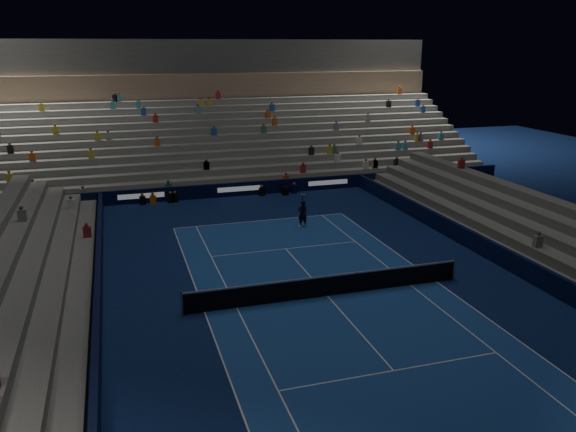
# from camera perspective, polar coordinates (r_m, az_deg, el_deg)

# --- Properties ---
(ground) EXTENTS (90.00, 90.00, 0.00)m
(ground) POSITION_cam_1_polar(r_m,az_deg,el_deg) (25.83, 3.93, -7.92)
(ground) COLOR #0C1C4A
(ground) RESTS_ON ground
(court_surface) EXTENTS (10.97, 23.77, 0.01)m
(court_surface) POSITION_cam_1_polar(r_m,az_deg,el_deg) (25.83, 3.93, -7.91)
(court_surface) COLOR #1A4391
(court_surface) RESTS_ON ground
(sponsor_barrier_far) EXTENTS (44.00, 0.25, 1.00)m
(sponsor_barrier_far) POSITION_cam_1_polar(r_m,az_deg,el_deg) (42.54, -4.93, 2.68)
(sponsor_barrier_far) COLOR black
(sponsor_barrier_far) RESTS_ON ground
(sponsor_barrier_east) EXTENTS (0.25, 37.00, 1.00)m
(sponsor_barrier_east) POSITION_cam_1_polar(r_m,az_deg,el_deg) (30.27, 21.43, -4.30)
(sponsor_barrier_east) COLOR black
(sponsor_barrier_east) RESTS_ON ground
(sponsor_barrier_west) EXTENTS (0.25, 37.00, 1.00)m
(sponsor_barrier_west) POSITION_cam_1_polar(r_m,az_deg,el_deg) (24.20, -18.37, -9.26)
(sponsor_barrier_west) COLOR black
(sponsor_barrier_west) RESTS_ON ground
(grandstand_main) EXTENTS (44.00, 15.20, 11.20)m
(grandstand_main) POSITION_cam_1_polar(r_m,az_deg,el_deg) (51.06, -7.27, 8.24)
(grandstand_main) COLOR slate
(grandstand_main) RESTS_ON ground
(grandstand_east) EXTENTS (5.00, 37.00, 2.50)m
(grandstand_east) POSITION_cam_1_polar(r_m,az_deg,el_deg) (32.34, 26.36, -2.80)
(grandstand_east) COLOR slate
(grandstand_east) RESTS_ON ground
(grandstand_west) EXTENTS (5.00, 37.00, 2.50)m
(grandstand_west) POSITION_cam_1_polar(r_m,az_deg,el_deg) (24.44, -26.68, -8.90)
(grandstand_west) COLOR slate
(grandstand_west) RESTS_ON ground
(tennis_net) EXTENTS (12.90, 0.10, 1.10)m
(tennis_net) POSITION_cam_1_polar(r_m,az_deg,el_deg) (25.62, 3.95, -6.90)
(tennis_net) COLOR #B2B2B7
(tennis_net) RESTS_ON ground
(tennis_player) EXTENTS (0.65, 0.47, 1.68)m
(tennis_player) POSITION_cam_1_polar(r_m,az_deg,el_deg) (34.99, 1.45, 0.23)
(tennis_player) COLOR black
(tennis_player) RESTS_ON ground
(broadcast_camera) EXTENTS (0.52, 0.95, 0.62)m
(broadcast_camera) POSITION_cam_1_polar(r_m,az_deg,el_deg) (42.78, -0.29, 2.57)
(broadcast_camera) COLOR black
(broadcast_camera) RESTS_ON ground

